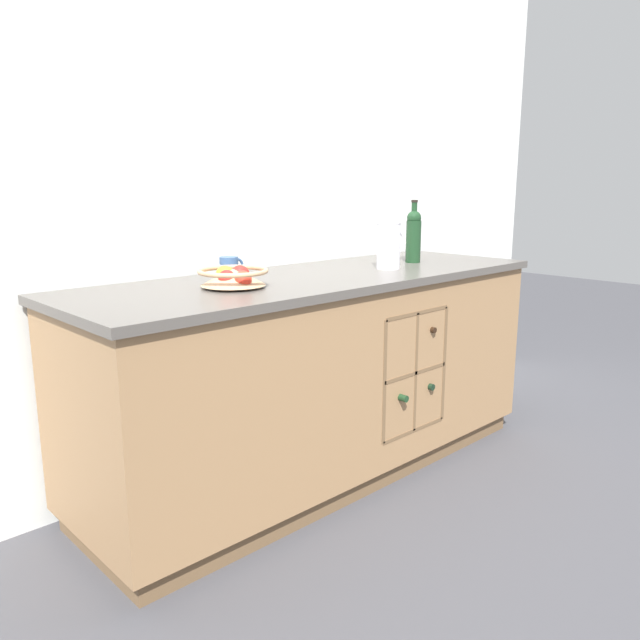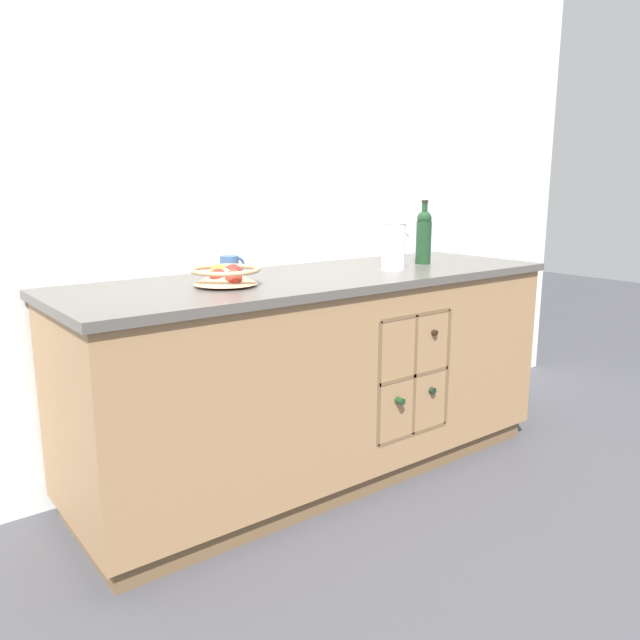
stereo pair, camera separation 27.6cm
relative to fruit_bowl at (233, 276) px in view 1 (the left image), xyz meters
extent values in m
plane|color=#424247|center=(0.48, 0.03, -0.97)|extent=(14.00, 14.00, 0.00)
cube|color=silver|center=(0.48, 0.45, 0.31)|extent=(4.63, 0.06, 2.55)
cube|color=brown|center=(0.48, 0.03, -0.92)|extent=(2.17, 0.64, 0.09)
cube|color=#99724C|center=(0.48, 0.03, -0.48)|extent=(2.23, 0.70, 0.80)
cube|color=#514C47|center=(0.48, 0.03, -0.06)|extent=(2.27, 0.74, 0.03)
cube|color=brown|center=(0.73, -0.22, -0.47)|extent=(0.42, 0.01, 0.54)
cube|color=brown|center=(0.52, -0.27, -0.47)|extent=(0.02, 0.10, 0.54)
cube|color=brown|center=(0.94, -0.27, -0.47)|extent=(0.02, 0.10, 0.54)
cube|color=brown|center=(0.73, -0.27, -0.74)|extent=(0.42, 0.10, 0.02)
cube|color=brown|center=(0.73, -0.27, -0.47)|extent=(0.42, 0.10, 0.02)
cube|color=brown|center=(0.73, -0.27, -0.20)|extent=(0.42, 0.10, 0.02)
cube|color=brown|center=(0.73, -0.27, -0.47)|extent=(0.02, 0.10, 0.54)
cylinder|color=#19381E|center=(0.63, -0.16, -0.56)|extent=(0.08, 0.21, 0.08)
cylinder|color=#19381E|center=(0.63, -0.31, -0.56)|extent=(0.03, 0.09, 0.03)
cylinder|color=black|center=(0.84, -0.16, -0.56)|extent=(0.08, 0.19, 0.08)
cylinder|color=black|center=(0.84, -0.30, -0.56)|extent=(0.03, 0.08, 0.03)
cylinder|color=black|center=(0.84, -0.14, -0.29)|extent=(0.07, 0.21, 0.07)
cylinder|color=black|center=(0.84, -0.29, -0.29)|extent=(0.03, 0.09, 0.03)
cylinder|color=tan|center=(0.00, 0.00, -0.04)|extent=(0.12, 0.12, 0.01)
cone|color=tan|center=(0.00, 0.00, 0.00)|extent=(0.25, 0.25, 0.06)
torus|color=tan|center=(0.00, 0.00, 0.02)|extent=(0.27, 0.27, 0.02)
sphere|color=gold|center=(0.00, 0.05, 0.00)|extent=(0.07, 0.07, 0.07)
sphere|color=red|center=(0.00, -0.07, -0.01)|extent=(0.07, 0.07, 0.07)
sphere|color=red|center=(-0.04, -0.01, 0.00)|extent=(0.07, 0.07, 0.07)
sphere|color=red|center=(0.04, 0.01, 0.00)|extent=(0.08, 0.08, 0.08)
cylinder|color=white|center=(0.85, -0.05, 0.06)|extent=(0.11, 0.11, 0.22)
torus|color=white|center=(0.85, -0.05, 0.17)|extent=(0.11, 0.11, 0.01)
torus|color=white|center=(0.91, -0.05, 0.07)|extent=(0.12, 0.01, 0.12)
cylinder|color=#385684|center=(0.16, 0.25, 0.00)|extent=(0.08, 0.08, 0.08)
torus|color=#385684|center=(0.20, 0.25, 0.00)|extent=(0.07, 0.01, 0.07)
cylinder|color=#19381E|center=(1.13, 0.03, 0.06)|extent=(0.08, 0.08, 0.21)
sphere|color=#19381E|center=(1.13, 0.03, 0.18)|extent=(0.07, 0.07, 0.07)
cylinder|color=#19381E|center=(1.13, 0.03, 0.21)|extent=(0.03, 0.03, 0.09)
cylinder|color=black|center=(1.13, 0.03, 0.26)|extent=(0.03, 0.03, 0.01)
camera|label=1|loc=(-1.38, -1.93, 0.33)|focal=35.00mm
camera|label=2|loc=(-1.17, -2.11, 0.33)|focal=35.00mm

